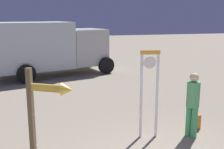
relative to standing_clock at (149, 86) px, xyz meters
name	(u,v)px	position (x,y,z in m)	size (l,w,h in m)	color
standing_clock	(149,86)	(0.00, 0.00, 0.00)	(0.50, 0.17, 2.31)	white
arrow_sign	(45,106)	(-2.65, -1.03, 0.03)	(0.92, 0.65, 2.17)	brown
person_near_clock	(193,102)	(1.09, -0.33, -0.41)	(0.33, 0.33, 1.74)	#409B5B
backpack	(194,122)	(1.47, 0.12, -1.18)	(0.32, 0.19, 0.42)	orange
box_truck_near	(45,47)	(-2.22, 8.68, 0.18)	(6.88, 4.16, 2.84)	silver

